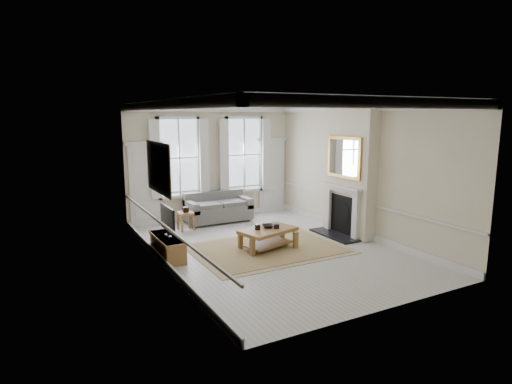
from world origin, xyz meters
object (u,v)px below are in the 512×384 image
tv_stand (168,247)px  sofa (218,209)px  coffee_table (268,232)px  side_table (186,216)px

tv_stand → sofa: bearing=47.8°
coffee_table → tv_stand: bearing=152.0°
sofa → side_table: bearing=-156.6°
sofa → side_table: size_ratio=3.73×
coffee_table → sofa: bearing=74.6°
side_table → tv_stand: side_table is taller
sofa → coffee_table: bearing=-90.4°
coffee_table → tv_stand: coffee_table is taller
coffee_table → side_table: bearing=99.3°
side_table → coffee_table: 2.78m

